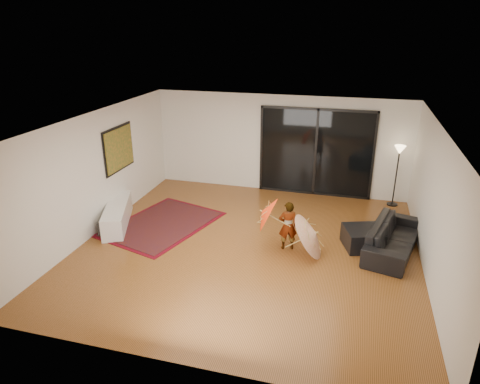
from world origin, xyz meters
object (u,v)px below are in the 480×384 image
at_px(sofa, 393,238).
at_px(ottoman, 363,238).
at_px(child, 288,226).
at_px(media_console, 117,215).

distance_m(sofa, ottoman, 0.62).
bearing_deg(sofa, ottoman, 104.86).
distance_m(ottoman, child, 1.64).
height_order(media_console, sofa, sofa).
relative_size(ottoman, child, 0.70).
bearing_deg(child, sofa, 174.09).
xyz_separation_m(media_console, ottoman, (5.59, 0.38, -0.04)).
distance_m(media_console, child, 4.07).
relative_size(sofa, ottoman, 2.80).
relative_size(sofa, child, 1.97).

